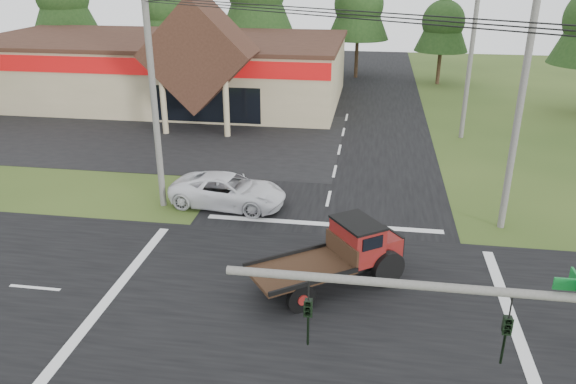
# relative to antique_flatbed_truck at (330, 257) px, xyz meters

# --- Properties ---
(ground) EXTENTS (120.00, 120.00, 0.00)m
(ground) POSITION_rel_antique_flatbed_truck_xyz_m (-0.71, -1.82, -1.22)
(ground) COLOR #2B4117
(ground) RESTS_ON ground
(road_ns) EXTENTS (12.00, 120.00, 0.02)m
(road_ns) POSITION_rel_antique_flatbed_truck_xyz_m (-0.71, -1.82, -1.21)
(road_ns) COLOR black
(road_ns) RESTS_ON ground
(road_ew) EXTENTS (120.00, 12.00, 0.02)m
(road_ew) POSITION_rel_antique_flatbed_truck_xyz_m (-0.71, -1.82, -1.21)
(road_ew) COLOR black
(road_ew) RESTS_ON ground
(parking_apron) EXTENTS (28.00, 14.00, 0.02)m
(parking_apron) POSITION_rel_antique_flatbed_truck_xyz_m (-14.71, 17.18, -1.20)
(parking_apron) COLOR black
(parking_apron) RESTS_ON ground
(cvs_building) EXTENTS (30.40, 18.20, 9.19)m
(cvs_building) POSITION_rel_antique_flatbed_truck_xyz_m (-16.42, 27.75, 1.56)
(cvs_building) COLOR tan
(cvs_building) RESTS_ON ground
(utility_pole_nw) EXTENTS (2.00, 0.30, 10.50)m
(utility_pole_nw) POSITION_rel_antique_flatbed_truck_xyz_m (-8.71, 6.18, 4.17)
(utility_pole_nw) COLOR #595651
(utility_pole_nw) RESTS_ON ground
(utility_pole_ne) EXTENTS (2.00, 0.30, 11.50)m
(utility_pole_ne) POSITION_rel_antique_flatbed_truck_xyz_m (7.29, 6.18, 4.67)
(utility_pole_ne) COLOR #595651
(utility_pole_ne) RESTS_ON ground
(utility_pole_n) EXTENTS (2.00, 0.30, 11.20)m
(utility_pole_n) POSITION_rel_antique_flatbed_truck_xyz_m (7.29, 20.18, 4.52)
(utility_pole_n) COLOR #595651
(utility_pole_n) RESTS_ON ground
(tree_row_b) EXTENTS (5.60, 5.60, 10.10)m
(tree_row_b) POSITION_rel_antique_flatbed_truck_xyz_m (-20.71, 40.18, 5.49)
(tree_row_b) COLOR #332316
(tree_row_b) RESTS_ON ground
(tree_row_d) EXTENTS (6.16, 6.16, 11.11)m
(tree_row_d) POSITION_rel_antique_flatbed_truck_xyz_m (-0.71, 40.18, 6.16)
(tree_row_d) COLOR #332316
(tree_row_d) RESTS_ON ground
(tree_row_e) EXTENTS (5.04, 5.04, 9.09)m
(tree_row_e) POSITION_rel_antique_flatbed_truck_xyz_m (7.29, 38.18, 4.81)
(tree_row_e) COLOR #332316
(tree_row_e) RESTS_ON ground
(antique_flatbed_truck) EXTENTS (6.02, 5.23, 2.44)m
(antique_flatbed_truck) POSITION_rel_antique_flatbed_truck_xyz_m (0.00, 0.00, 0.00)
(antique_flatbed_truck) COLOR #5E130D
(antique_flatbed_truck) RESTS_ON ground
(white_pickup) EXTENTS (5.88, 3.21, 1.56)m
(white_pickup) POSITION_rel_antique_flatbed_truck_xyz_m (-5.51, 6.63, -0.44)
(white_pickup) COLOR white
(white_pickup) RESTS_ON ground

